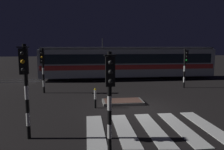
# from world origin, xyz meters

# --- Properties ---
(ground_plane) EXTENTS (120.00, 120.00, 0.00)m
(ground_plane) POSITION_xyz_m (0.00, 0.00, 0.00)
(ground_plane) COLOR black
(rail_near) EXTENTS (80.00, 0.12, 0.03)m
(rail_near) POSITION_xyz_m (0.00, 9.68, 0.01)
(rail_near) COLOR #59595E
(rail_near) RESTS_ON ground
(rail_far) EXTENTS (80.00, 0.12, 0.03)m
(rail_far) POSITION_xyz_m (0.00, 11.12, 0.01)
(rail_far) COLOR #59595E
(rail_far) RESTS_ON ground
(crosswalk_zebra) EXTENTS (5.46, 3.88, 0.02)m
(crosswalk_zebra) POSITION_xyz_m (0.00, -3.00, 0.01)
(crosswalk_zebra) COLOR silver
(crosswalk_zebra) RESTS_ON ground
(traffic_island) EXTENTS (2.39, 1.32, 0.18)m
(traffic_island) POSITION_xyz_m (-0.54, 1.15, 0.09)
(traffic_island) COLOR slate
(traffic_island) RESTS_ON ground
(traffic_light_corner_far_left) EXTENTS (0.36, 0.42, 3.22)m
(traffic_light_corner_far_left) POSITION_xyz_m (-5.72, 4.56, 2.12)
(traffic_light_corner_far_left) COLOR black
(traffic_light_corner_far_left) RESTS_ON ground
(traffic_light_kerb_mid_left) EXTENTS (0.36, 0.42, 3.24)m
(traffic_light_kerb_mid_left) POSITION_xyz_m (-1.99, -4.75, 2.14)
(traffic_light_kerb_mid_left) COLOR black
(traffic_light_kerb_mid_left) RESTS_ON ground
(traffic_light_corner_far_right) EXTENTS (0.36, 0.42, 3.15)m
(traffic_light_corner_far_right) POSITION_xyz_m (5.24, 5.16, 2.08)
(traffic_light_corner_far_right) COLOR black
(traffic_light_corner_far_right) RESTS_ON ground
(traffic_light_corner_near_left) EXTENTS (0.36, 0.42, 3.48)m
(traffic_light_corner_near_left) POSITION_xyz_m (-4.85, -3.40, 2.29)
(traffic_light_corner_near_left) COLOR black
(traffic_light_corner_near_left) RESTS_ON ground
(tram) EXTENTS (17.54, 2.58, 4.15)m
(tram) POSITION_xyz_m (1.64, 10.40, 1.75)
(tram) COLOR #B2BCC1
(tram) RESTS_ON ground
(bollard_island_edge) EXTENTS (0.12, 0.12, 1.11)m
(bollard_island_edge) POSITION_xyz_m (-2.21, 0.35, 0.56)
(bollard_island_edge) COLOR black
(bollard_island_edge) RESTS_ON ground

